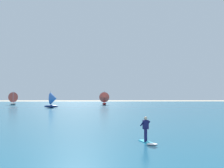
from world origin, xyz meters
TOP-DOWN VIEW (x-y plane):
  - ocean at (0.00, 49.45)m, footprint 160.00×90.00m
  - kitesurfer at (3.17, 15.47)m, footprint 1.10×2.03m
  - sailboat_leading at (-10.88, 55.72)m, footprint 3.12×2.67m
  - sailboat_heeled_over at (-0.04, 67.20)m, footprint 2.69×3.17m
  - sailboat_anchored_offshore at (-24.06, 68.73)m, footprint 3.22×3.29m

SIDE VIEW (x-z plane):
  - ocean at x=0.00m, z-range 0.00..0.10m
  - kitesurfer at x=3.17m, z-range -0.13..1.54m
  - sailboat_leading at x=-10.88m, z-range -0.05..3.56m
  - sailboat_anchored_offshore at x=-24.06m, z-range -0.05..3.64m
  - sailboat_heeled_over at x=-0.04m, z-range -0.05..3.64m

